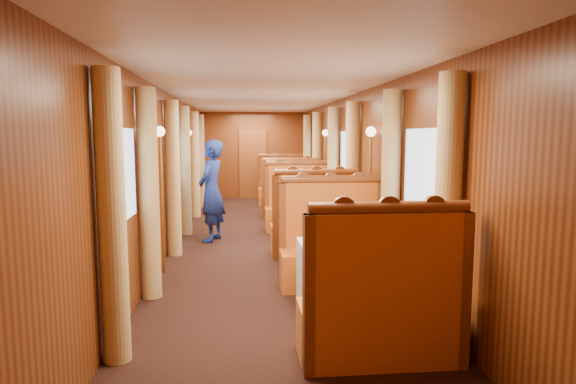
{
  "coord_description": "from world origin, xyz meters",
  "views": [
    {
      "loc": [
        -0.36,
        -8.15,
        1.83
      ],
      "look_at": [
        0.29,
        -1.58,
        1.05
      ],
      "focal_mm": 30.0,
      "sensor_mm": 36.0,
      "label": 1
    }
  ],
  "objects": [
    {
      "name": "floor",
      "position": [
        0.0,
        0.0,
        0.0
      ],
      "size": [
        3.0,
        12.0,
        0.01
      ],
      "primitive_type": null,
      "color": "black",
      "rests_on": "ground"
    },
    {
      "name": "ceiling",
      "position": [
        0.0,
        0.0,
        2.5
      ],
      "size": [
        3.0,
        12.0,
        0.01
      ],
      "primitive_type": null,
      "rotation": [
        3.14,
        0.0,
        0.0
      ],
      "color": "silver",
      "rests_on": "wall_left"
    },
    {
      "name": "wall_far",
      "position": [
        0.0,
        6.0,
        1.25
      ],
      "size": [
        3.0,
        0.01,
        2.5
      ],
      "primitive_type": null,
      "rotation": [
        1.57,
        0.0,
        0.0
      ],
      "color": "brown",
      "rests_on": "floor"
    },
    {
      "name": "wall_near",
      "position": [
        0.0,
        -6.0,
        1.25
      ],
      "size": [
        3.0,
        0.01,
        2.5
      ],
      "primitive_type": null,
      "rotation": [
        -1.57,
        0.0,
        0.0
      ],
      "color": "brown",
      "rests_on": "floor"
    },
    {
      "name": "wall_left",
      "position": [
        -1.5,
        0.0,
        1.25
      ],
      "size": [
        0.01,
        12.0,
        2.5
      ],
      "primitive_type": null,
      "rotation": [
        1.57,
        0.0,
        1.57
      ],
      "color": "brown",
      "rests_on": "floor"
    },
    {
      "name": "wall_right",
      "position": [
        1.5,
        0.0,
        1.25
      ],
      "size": [
        0.01,
        12.0,
        2.5
      ],
      "primitive_type": null,
      "rotation": [
        1.57,
        0.0,
        -1.57
      ],
      "color": "brown",
      "rests_on": "floor"
    },
    {
      "name": "doorway_far",
      "position": [
        0.0,
        5.97,
        1.0
      ],
      "size": [
        0.8,
        0.04,
        2.0
      ],
      "primitive_type": "cube",
      "color": "brown",
      "rests_on": "floor"
    },
    {
      "name": "table_near",
      "position": [
        0.75,
        -3.5,
        0.38
      ],
      "size": [
        1.05,
        0.72,
        0.75
      ],
      "primitive_type": "cube",
      "color": "white",
      "rests_on": "floor"
    },
    {
      "name": "banquette_near_fwd",
      "position": [
        0.75,
        -4.51,
        0.42
      ],
      "size": [
        1.3,
        0.55,
        1.34
      ],
      "color": "#AC3613",
      "rests_on": "floor"
    },
    {
      "name": "banquette_near_aft",
      "position": [
        0.75,
        -2.49,
        0.42
      ],
      "size": [
        1.3,
        0.55,
        1.34
      ],
      "color": "#AC3613",
      "rests_on": "floor"
    },
    {
      "name": "table_mid",
      "position": [
        0.75,
        0.0,
        0.38
      ],
      "size": [
        1.05,
        0.72,
        0.75
      ],
      "primitive_type": "cube",
      "color": "white",
      "rests_on": "floor"
    },
    {
      "name": "banquette_mid_fwd",
      "position": [
        0.75,
        -1.01,
        0.42
      ],
      "size": [
        1.3,
        0.55,
        1.34
      ],
      "color": "#AC3613",
      "rests_on": "floor"
    },
    {
      "name": "banquette_mid_aft",
      "position": [
        0.75,
        1.01,
        0.42
      ],
      "size": [
        1.3,
        0.55,
        1.34
      ],
      "color": "#AC3613",
      "rests_on": "floor"
    },
    {
      "name": "table_far",
      "position": [
        0.75,
        3.5,
        0.38
      ],
      "size": [
        1.05,
        0.72,
        0.75
      ],
      "primitive_type": "cube",
      "color": "white",
      "rests_on": "floor"
    },
    {
      "name": "banquette_far_fwd",
      "position": [
        0.75,
        2.49,
        0.42
      ],
      "size": [
        1.3,
        0.55,
        1.34
      ],
      "color": "#AC3613",
      "rests_on": "floor"
    },
    {
      "name": "banquette_far_aft",
      "position": [
        0.75,
        4.51,
        0.42
      ],
      "size": [
        1.3,
        0.55,
        1.34
      ],
      "color": "#AC3613",
      "rests_on": "floor"
    },
    {
      "name": "tea_tray",
      "position": [
        0.65,
        -3.54,
        0.76
      ],
      "size": [
        0.38,
        0.32,
        0.01
      ],
      "primitive_type": "cube",
      "rotation": [
        0.0,
        0.0,
        0.19
      ],
      "color": "silver",
      "rests_on": "table_near"
    },
    {
      "name": "teapot_left",
      "position": [
        0.56,
        -3.61,
        0.81
      ],
      "size": [
        0.15,
        0.12,
        0.12
      ],
      "primitive_type": null,
      "rotation": [
        0.0,
        0.0,
        -0.02
      ],
      "color": "silver",
      "rests_on": "tea_tray"
    },
    {
      "name": "teapot_right",
      "position": [
        0.73,
        -3.59,
        0.81
      ],
      "size": [
        0.17,
        0.14,
        0.12
      ],
      "primitive_type": null,
      "rotation": [
        0.0,
        0.0,
        -0.22
      ],
      "color": "silver",
      "rests_on": "tea_tray"
    },
    {
      "name": "teapot_back",
      "position": [
        0.65,
        -3.48,
        0.82
      ],
      "size": [
        0.21,
        0.18,
        0.14
      ],
      "primitive_type": null,
      "rotation": [
        0.0,
        0.0,
        0.3
      ],
      "color": "silver",
      "rests_on": "tea_tray"
    },
    {
      "name": "fruit_plate",
      "position": [
        1.04,
        -3.63,
        0.77
      ],
      "size": [
        0.23,
        0.23,
        0.05
      ],
      "rotation": [
        0.0,
        0.0,
        -0.4
      ],
      "color": "white",
      "rests_on": "table_near"
    },
    {
      "name": "cup_inboard",
      "position": [
        0.34,
        -3.39,
        0.86
      ],
      "size": [
        0.08,
        0.08,
        0.26
      ],
      "rotation": [
        0.0,
        0.0,
        0.3
      ],
      "color": "white",
      "rests_on": "table_near"
    },
    {
      "name": "cup_outboard",
      "position": [
        0.42,
        -3.25,
        0.86
      ],
      "size": [
        0.08,
        0.08,
        0.26
      ],
      "rotation": [
        0.0,
        0.0,
        0.21
      ],
      "color": "white",
      "rests_on": "table_near"
    },
    {
      "name": "rose_vase_mid",
      "position": [
        0.73,
        -0.04,
        0.93
      ],
      "size": [
        0.06,
        0.06,
        0.36
      ],
      "rotation": [
        0.0,
        0.0,
        0.06
      ],
      "color": "silver",
      "rests_on": "table_mid"
    },
    {
      "name": "rose_vase_far",
      "position": [
        0.71,
        3.5,
        0.93
      ],
      "size": [
        0.06,
        0.06,
        0.36
      ],
      "rotation": [
        0.0,
        0.0,
        0.21
      ],
      "color": "silver",
      "rests_on": "table_far"
    },
    {
      "name": "window_left_near",
      "position": [
        -1.49,
        -3.5,
        1.45
      ],
      "size": [
        0.01,
        1.2,
        0.9
      ],
      "primitive_type": null,
      "rotation": [
        1.57,
        0.0,
        1.57
      ],
      "color": "#91ADD3",
      "rests_on": "wall_left"
    },
    {
      "name": "curtain_left_near_a",
      "position": [
        -1.38,
        -4.28,
        1.18
      ],
      "size": [
        0.22,
        0.22,
        2.35
      ],
      "primitive_type": "cylinder",
      "color": "tan",
      "rests_on": "floor"
    },
    {
      "name": "curtain_left_near_b",
      "position": [
        -1.38,
        -2.72,
        1.18
      ],
      "size": [
        0.22,
        0.22,
        2.35
      ],
      "primitive_type": "cylinder",
      "color": "tan",
      "rests_on": "floor"
    },
    {
      "name": "window_right_near",
      "position": [
        1.49,
        -3.5,
        1.45
      ],
      "size": [
        0.01,
        1.2,
        0.9
      ],
      "primitive_type": null,
      "rotation": [
        1.57,
        0.0,
        -1.57
      ],
      "color": "#91ADD3",
      "rests_on": "wall_right"
    },
    {
      "name": "curtain_right_near_a",
      "position": [
        1.38,
        -4.28,
        1.18
      ],
      "size": [
        0.22,
        0.22,
        2.35
      ],
      "primitive_type": "cylinder",
      "color": "tan",
      "rests_on": "floor"
    },
    {
      "name": "curtain_right_near_b",
      "position": [
        1.38,
        -2.72,
        1.18
      ],
      "size": [
        0.22,
        0.22,
        2.35
      ],
      "primitive_type": "cylinder",
      "color": "tan",
      "rests_on": "floor"
    },
    {
      "name": "window_left_mid",
      "position": [
        -1.49,
        0.0,
        1.45
      ],
      "size": [
        0.01,
        1.2,
        0.9
      ],
      "primitive_type": null,
      "rotation": [
        1.57,
        0.0,
        1.57
      ],
      "color": "#91ADD3",
      "rests_on": "wall_left"
    },
    {
      "name": "curtain_left_mid_a",
      "position": [
        -1.38,
        -0.78,
        1.18
      ],
      "size": [
        0.22,
        0.22,
        2.35
      ],
      "primitive_type": "cylinder",
      "color": "tan",
      "rests_on": "floor"
    },
    {
      "name": "curtain_left_mid_b",
      "position": [
        -1.38,
        0.78,
        1.18
      ],
      "size": [
        0.22,
        0.22,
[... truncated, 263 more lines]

